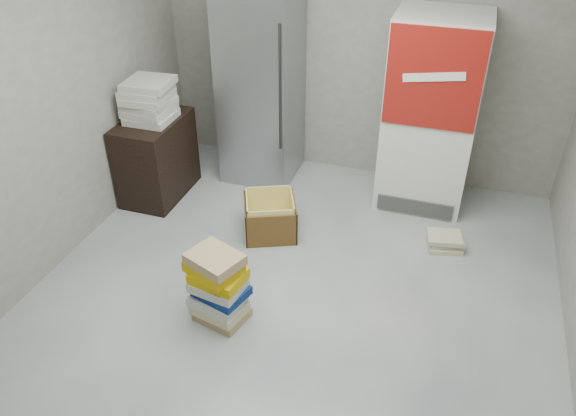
# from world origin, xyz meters

# --- Properties ---
(ground) EXTENTS (5.00, 5.00, 0.00)m
(ground) POSITION_xyz_m (0.00, 0.00, 0.00)
(ground) COLOR #B0B0AB
(ground) RESTS_ON ground
(room_shell) EXTENTS (4.04, 5.04, 2.82)m
(room_shell) POSITION_xyz_m (0.00, 0.00, 1.80)
(room_shell) COLOR gray
(room_shell) RESTS_ON ground
(steel_fridge) EXTENTS (0.70, 0.72, 1.90)m
(steel_fridge) POSITION_xyz_m (-0.90, 2.13, 0.95)
(steel_fridge) COLOR #B0B1B8
(steel_fridge) RESTS_ON ground
(coke_cooler) EXTENTS (0.80, 0.73, 1.80)m
(coke_cooler) POSITION_xyz_m (0.75, 2.12, 0.90)
(coke_cooler) COLOR silver
(coke_cooler) RESTS_ON ground
(wood_shelf) EXTENTS (0.50, 0.80, 0.80)m
(wood_shelf) POSITION_xyz_m (-1.73, 1.40, 0.40)
(wood_shelf) COLOR black
(wood_shelf) RESTS_ON ground
(supply_box_stack) EXTENTS (0.45, 0.44, 0.39)m
(supply_box_stack) POSITION_xyz_m (-1.73, 1.40, 0.99)
(supply_box_stack) COLOR beige
(supply_box_stack) RESTS_ON wood_shelf
(phonebook_stack_main) EXTENTS (0.47, 0.41, 0.61)m
(phonebook_stack_main) POSITION_xyz_m (-0.44, -0.04, 0.30)
(phonebook_stack_main) COLOR tan
(phonebook_stack_main) RESTS_ON ground
(phonebook_stack_side) EXTENTS (0.35, 0.33, 0.13)m
(phonebook_stack_side) POSITION_xyz_m (1.07, 1.36, 0.07)
(phonebook_stack_side) COLOR #BFB78E
(phonebook_stack_side) RESTS_ON ground
(cardboard_box) EXTENTS (0.59, 0.59, 0.37)m
(cardboard_box) POSITION_xyz_m (-0.46, 1.10, 0.15)
(cardboard_box) COLOR yellow
(cardboard_box) RESTS_ON ground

